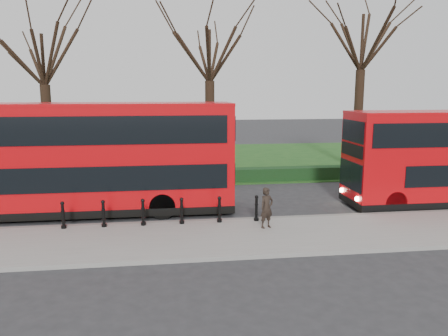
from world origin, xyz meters
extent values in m
plane|color=#28282B|center=(0.00, 0.00, 0.00)|extent=(120.00, 120.00, 0.00)
cube|color=gray|center=(0.00, -3.00, 0.07)|extent=(60.00, 4.00, 0.15)
cube|color=slate|center=(0.00, -1.00, 0.07)|extent=(60.00, 0.25, 0.16)
cube|color=#184517|center=(0.00, 15.00, 0.03)|extent=(60.00, 18.00, 0.06)
cube|color=black|center=(0.00, 6.80, 0.40)|extent=(60.00, 0.90, 0.80)
cube|color=yellow|center=(0.00, -0.70, 0.01)|extent=(60.00, 0.10, 0.01)
cube|color=yellow|center=(0.00, -0.50, 0.01)|extent=(60.00, 0.10, 0.01)
cylinder|color=black|center=(-8.00, 10.00, 2.82)|extent=(0.60, 0.60, 5.64)
cylinder|color=black|center=(2.00, 10.00, 2.95)|extent=(0.60, 0.60, 5.90)
cylinder|color=black|center=(12.00, 10.00, 3.32)|extent=(0.60, 0.60, 6.63)
cylinder|color=black|center=(-4.77, -1.35, 0.65)|extent=(0.15, 0.15, 1.00)
cylinder|color=black|center=(-3.28, -1.35, 0.65)|extent=(0.15, 0.15, 1.00)
cylinder|color=black|center=(-1.78, -1.35, 0.65)|extent=(0.15, 0.15, 1.00)
cylinder|color=black|center=(-0.29, -1.35, 0.65)|extent=(0.15, 0.15, 1.00)
cylinder|color=black|center=(1.21, -1.35, 0.65)|extent=(0.15, 0.15, 1.00)
cylinder|color=black|center=(2.70, -1.35, 0.65)|extent=(0.15, 0.15, 1.00)
cube|color=#BD070D|center=(-3.99, 1.11, 2.59)|extent=(11.98, 2.72, 4.41)
cube|color=black|center=(-3.99, 1.11, 0.33)|extent=(12.00, 2.74, 0.33)
cube|color=black|center=(-3.12, -0.26, 1.80)|extent=(9.58, 0.04, 1.03)
cube|color=black|center=(-3.99, -0.26, 3.76)|extent=(11.33, 0.04, 1.14)
cylinder|color=black|center=(-8.24, 2.31, 0.54)|extent=(1.09, 0.33, 1.09)
cylinder|color=black|center=(-1.05, -0.09, 0.54)|extent=(1.09, 0.33, 1.09)
cylinder|color=black|center=(-1.05, 2.31, 0.54)|extent=(1.09, 0.33, 1.09)
cube|color=black|center=(7.42, 0.46, 2.69)|extent=(0.06, 2.19, 0.55)
cylinder|color=black|center=(9.03, -0.63, 0.50)|extent=(1.00, 0.30, 1.00)
cylinder|color=black|center=(9.03, 1.56, 0.50)|extent=(1.00, 0.30, 1.00)
imported|color=black|center=(2.90, -2.30, 0.93)|extent=(0.67, 0.58, 1.56)
camera|label=1|loc=(-0.84, -17.96, 5.35)|focal=35.00mm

